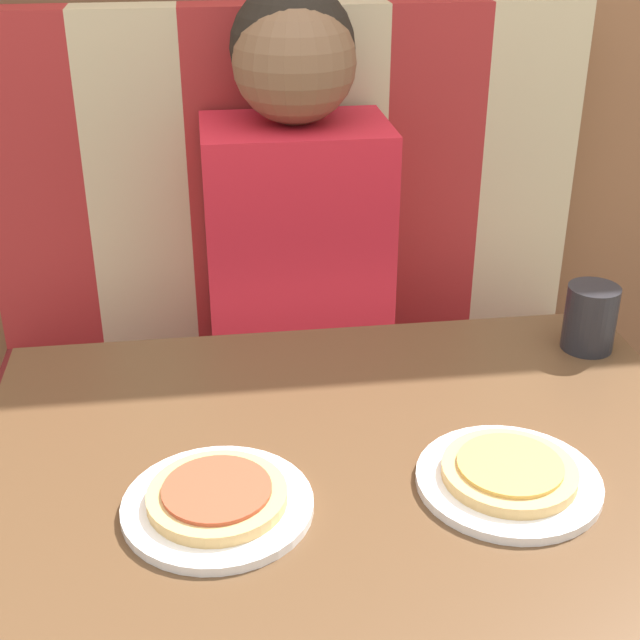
% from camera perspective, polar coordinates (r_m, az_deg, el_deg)
% --- Properties ---
extents(booth_seat, '(1.21, 0.46, 0.50)m').
position_cam_1_polar(booth_seat, '(1.97, -1.32, -8.97)').
color(booth_seat, '#5B1919').
rests_on(booth_seat, ground_plane).
extents(booth_backrest, '(1.21, 0.09, 0.68)m').
position_cam_1_polar(booth_backrest, '(1.86, -2.16, 9.23)').
color(booth_backrest, maroon).
rests_on(booth_backrest, booth_seat).
extents(dining_table, '(0.97, 0.73, 0.73)m').
position_cam_1_polar(dining_table, '(1.21, 2.18, -12.64)').
color(dining_table, brown).
rests_on(dining_table, ground_plane).
extents(person, '(0.34, 0.26, 0.74)m').
position_cam_1_polar(person, '(1.68, -1.57, 8.55)').
color(person, red).
rests_on(person, booth_seat).
extents(plate_left, '(0.23, 0.23, 0.01)m').
position_cam_1_polar(plate_left, '(1.08, -6.56, -11.72)').
color(plate_left, white).
rests_on(plate_left, dining_table).
extents(plate_right, '(0.23, 0.23, 0.01)m').
position_cam_1_polar(plate_right, '(1.13, 11.96, -10.03)').
color(plate_right, white).
rests_on(plate_right, dining_table).
extents(pizza_left, '(0.16, 0.16, 0.02)m').
position_cam_1_polar(pizza_left, '(1.07, -6.60, -11.07)').
color(pizza_left, tan).
rests_on(pizza_left, plate_left).
extents(pizza_right, '(0.16, 0.16, 0.02)m').
position_cam_1_polar(pizza_right, '(1.12, 12.03, -9.40)').
color(pizza_right, tan).
rests_on(pizza_right, plate_right).
extents(drinking_cup, '(0.08, 0.08, 0.10)m').
position_cam_1_polar(drinking_cup, '(1.44, 16.91, 0.13)').
color(drinking_cup, '#232328').
rests_on(drinking_cup, dining_table).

